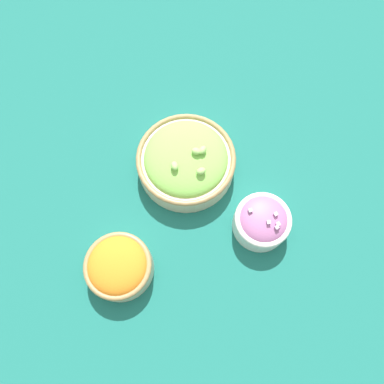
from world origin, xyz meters
TOP-DOWN VIEW (x-y plane):
  - ground_plane at (0.00, 0.00)m, footprint 3.00×3.00m
  - bowl_carrots at (0.18, 0.13)m, footprint 0.14×0.14m
  - bowl_lettuce at (-0.00, -0.07)m, footprint 0.22×0.22m
  - bowl_red_onion at (-0.13, 0.09)m, footprint 0.12×0.12m

SIDE VIEW (x-z plane):
  - ground_plane at x=0.00m, z-range 0.00..0.00m
  - bowl_carrots at x=0.18m, z-range 0.00..0.07m
  - bowl_red_onion at x=-0.13m, z-range 0.00..0.08m
  - bowl_lettuce at x=0.00m, z-range -0.01..0.09m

